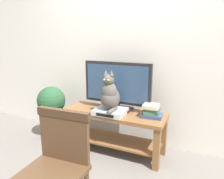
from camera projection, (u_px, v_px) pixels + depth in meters
name	position (u px, v px, depth m)	size (l,w,h in m)	color
ground_plane	(95.00, 178.00, 2.28)	(12.00, 12.00, 0.00)	slate
back_wall	(132.00, 40.00, 2.87)	(7.00, 0.12, 2.80)	silver
tv_stand	(114.00, 124.00, 2.74)	(1.29, 0.46, 0.53)	brown
tv	(117.00, 85.00, 2.71)	(0.88, 0.20, 0.61)	black
media_box	(110.00, 111.00, 2.62)	(0.37, 0.30, 0.06)	#BCBCC1
cat	(110.00, 95.00, 2.55)	(0.22, 0.33, 0.48)	#514C47
wooden_chair	(56.00, 163.00, 1.57)	(0.46, 0.46, 0.92)	#513823
book_stack	(151.00, 111.00, 2.50)	(0.25, 0.19, 0.15)	#33477A
potted_plant	(52.00, 108.00, 3.10)	(0.40, 0.40, 0.76)	#47474C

